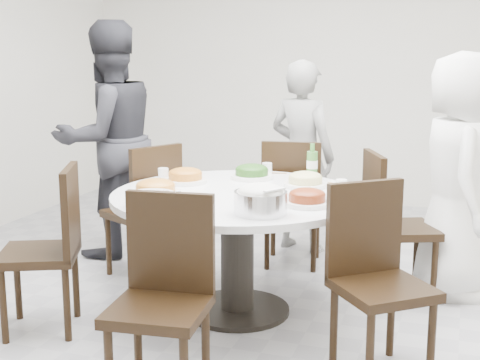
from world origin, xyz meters
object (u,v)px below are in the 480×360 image
(chair_se, at_px, (383,284))
(beverage_bottle, at_px, (312,162))
(diner_right, at_px, (458,176))
(soup_bowl, at_px, (151,200))
(diner_middle, at_px, (302,157))
(chair_ne, at_px, (401,226))
(rice_bowl, at_px, (261,203))
(chair_nw, at_px, (141,210))
(chair_s, at_px, (158,305))
(chair_n, at_px, (293,202))
(diner_left, at_px, (109,140))
(dining_table, at_px, (237,253))
(chair_sw, at_px, (39,250))

(chair_se, xyz_separation_m, beverage_bottle, (-0.60, 1.06, 0.40))
(diner_right, distance_m, beverage_bottle, 0.94)
(soup_bowl, bearing_deg, diner_middle, 78.57)
(diner_middle, height_order, soup_bowl, diner_middle)
(chair_ne, xyz_separation_m, rice_bowl, (-0.63, -1.03, 0.33))
(rice_bowl, relative_size, beverage_bottle, 1.15)
(chair_nw, height_order, diner_right, diner_right)
(chair_nw, xyz_separation_m, diner_middle, (0.92, 0.97, 0.28))
(chair_ne, bearing_deg, beverage_bottle, 73.73)
(diner_right, xyz_separation_m, diner_middle, (-1.18, 0.64, -0.04))
(chair_nw, xyz_separation_m, chair_s, (0.88, -1.56, 0.00))
(chair_se, distance_m, diner_middle, 2.15)
(chair_ne, distance_m, chair_se, 1.13)
(chair_n, xyz_separation_m, diner_right, (1.15, -0.25, 0.32))
(diner_left, bearing_deg, chair_se, 91.69)
(diner_right, bearing_deg, soup_bowl, 119.85)
(chair_nw, relative_size, diner_left, 0.53)
(dining_table, xyz_separation_m, diner_middle, (0.05, 1.40, 0.38))
(chair_se, xyz_separation_m, rice_bowl, (-0.66, 0.10, 0.33))
(diner_right, relative_size, soup_bowl, 6.26)
(soup_bowl, bearing_deg, chair_se, -2.36)
(dining_table, bearing_deg, chair_s, -89.27)
(dining_table, bearing_deg, diner_right, 31.86)
(dining_table, xyz_separation_m, chair_nw, (-0.87, 0.43, 0.10))
(dining_table, height_order, rice_bowl, rice_bowl)
(diner_right, distance_m, diner_left, 2.57)
(chair_s, bearing_deg, diner_right, 50.95)
(chair_n, height_order, chair_nw, same)
(chair_nw, xyz_separation_m, diner_left, (-0.46, 0.39, 0.43))
(soup_bowl, bearing_deg, dining_table, 55.79)
(chair_se, height_order, diner_left, diner_left)
(dining_table, bearing_deg, chair_ne, 33.10)
(chair_se, bearing_deg, diner_right, 37.04)
(dining_table, distance_m, diner_right, 1.51)
(chair_s, relative_size, soup_bowl, 3.76)
(chair_n, bearing_deg, dining_table, 76.80)
(dining_table, distance_m, rice_bowl, 0.67)
(diner_middle, distance_m, diner_left, 1.51)
(diner_right, bearing_deg, dining_table, 113.08)
(chair_nw, height_order, diner_left, diner_left)
(chair_ne, height_order, chair_s, same)
(chair_n, xyz_separation_m, chair_nw, (-0.95, -0.59, 0.00))
(diner_left, distance_m, beverage_bottle, 1.69)
(chair_ne, relative_size, chair_nw, 1.00)
(chair_nw, distance_m, rice_bowl, 1.47)
(chair_nw, relative_size, soup_bowl, 3.76)
(rice_bowl, bearing_deg, chair_se, -8.67)
(chair_n, distance_m, rice_bowl, 1.51)
(chair_sw, xyz_separation_m, chair_se, (1.91, 0.07, 0.00))
(chair_se, xyz_separation_m, diner_left, (-2.26, 1.35, 0.43))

